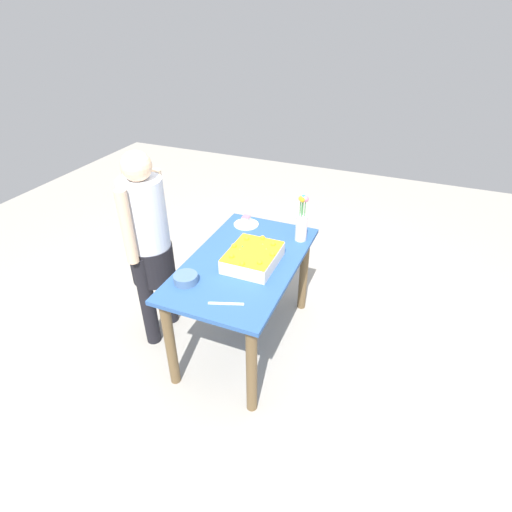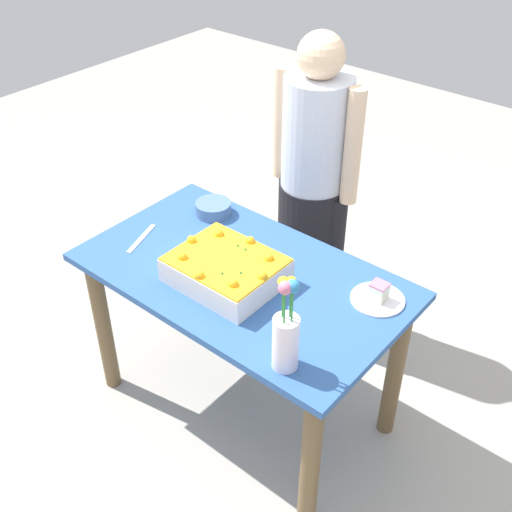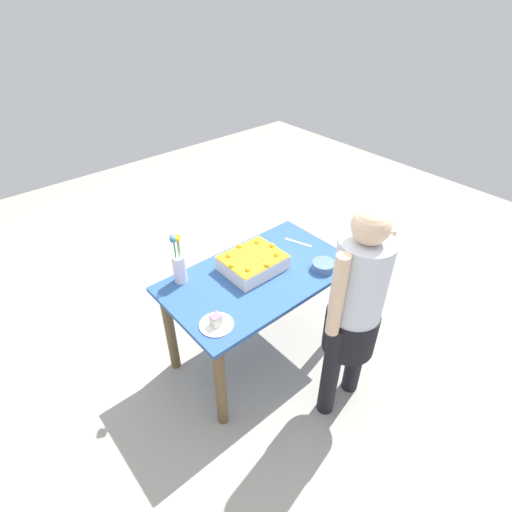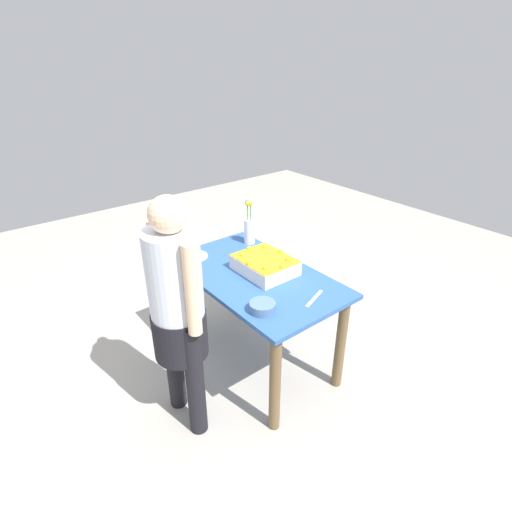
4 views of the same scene
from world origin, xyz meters
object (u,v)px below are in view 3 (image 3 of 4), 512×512
serving_plate_with_slice (216,323)px  person_standing (355,306)px  cake_knife (298,243)px  sheet_cake (253,262)px  flower_vase (179,264)px  fruit_bowl (323,266)px

serving_plate_with_slice → person_standing: person_standing is taller
cake_knife → sheet_cake: bearing=-107.2°
flower_vase → sheet_cake: bearing=154.8°
sheet_cake → person_standing: size_ratio=0.26×
flower_vase → person_standing: 1.11m
sheet_cake → person_standing: 0.76m
cake_knife → flower_vase: flower_vase is taller
fruit_bowl → person_standing: person_standing is taller
flower_vase → person_standing: bearing=121.0°
flower_vase → person_standing: person_standing is taller
cake_knife → fruit_bowl: size_ratio=1.38×
cake_knife → fruit_bowl: (0.10, 0.33, 0.03)m
sheet_cake → serving_plate_with_slice: (0.50, 0.27, -0.03)m
flower_vase → serving_plate_with_slice: bearing=82.7°
serving_plate_with_slice → cake_knife: 1.00m
fruit_bowl → person_standing: (0.23, 0.43, 0.07)m
serving_plate_with_slice → cake_knife: size_ratio=0.93×
sheet_cake → fruit_bowl: (-0.36, 0.31, -0.03)m
serving_plate_with_slice → cake_knife: serving_plate_with_slice is taller
sheet_cake → flower_vase: flower_vase is taller
cake_knife → serving_plate_with_slice: bearing=-92.8°
sheet_cake → person_standing: (-0.13, 0.74, 0.05)m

